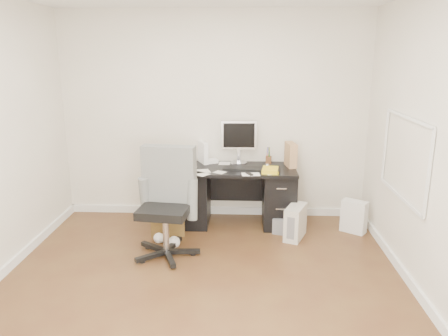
# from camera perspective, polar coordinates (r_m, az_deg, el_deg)

# --- Properties ---
(ground) EXTENTS (4.00, 4.00, 0.00)m
(ground) POSITION_cam_1_polar(r_m,az_deg,el_deg) (4.28, -3.05, -15.48)
(ground) COLOR #4B2918
(ground) RESTS_ON ground
(room_shell) EXTENTS (4.02, 4.02, 2.71)m
(room_shell) POSITION_cam_1_polar(r_m,az_deg,el_deg) (3.75, -2.86, 7.12)
(room_shell) COLOR beige
(room_shell) RESTS_ON ground
(desk) EXTENTS (1.50, 0.70, 0.75)m
(desk) POSITION_cam_1_polar(r_m,az_deg,el_deg) (5.61, 1.58, -3.43)
(desk) COLOR black
(desk) RESTS_ON ground
(loose_papers) EXTENTS (1.10, 0.60, 0.00)m
(loose_papers) POSITION_cam_1_polar(r_m,az_deg,el_deg) (5.47, -0.50, -0.07)
(loose_papers) COLOR white
(loose_papers) RESTS_ON desk
(lcd_monitor) EXTENTS (0.46, 0.27, 0.57)m
(lcd_monitor) POSITION_cam_1_polar(r_m,az_deg,el_deg) (5.66, 1.96, 3.41)
(lcd_monitor) COLOR silver
(lcd_monitor) RESTS_ON desk
(keyboard) EXTENTS (0.48, 0.20, 0.03)m
(keyboard) POSITION_cam_1_polar(r_m,az_deg,el_deg) (5.43, 2.37, -0.06)
(keyboard) COLOR black
(keyboard) RESTS_ON desk
(computer_mouse) EXTENTS (0.07, 0.07, 0.06)m
(computer_mouse) POSITION_cam_1_polar(r_m,az_deg,el_deg) (5.50, 5.67, 0.26)
(computer_mouse) COLOR silver
(computer_mouse) RESTS_ON desk
(travel_mug) EXTENTS (0.08, 0.08, 0.18)m
(travel_mug) POSITION_cam_1_polar(r_m,az_deg,el_deg) (5.48, -5.42, 0.87)
(travel_mug) COLOR #152997
(travel_mug) RESTS_ON desk
(white_binder) EXTENTS (0.21, 0.27, 0.28)m
(white_binder) POSITION_cam_1_polar(r_m,az_deg,el_deg) (5.73, -2.75, 2.04)
(white_binder) COLOR white
(white_binder) RESTS_ON desk
(magazine_file) EXTENTS (0.18, 0.28, 0.31)m
(magazine_file) POSITION_cam_1_polar(r_m,az_deg,el_deg) (5.60, 8.71, 1.72)
(magazine_file) COLOR #A37B4E
(magazine_file) RESTS_ON desk
(pen_cup) EXTENTS (0.10, 0.10, 0.22)m
(pen_cup) POSITION_cam_1_polar(r_m,az_deg,el_deg) (5.74, 5.85, 1.69)
(pen_cup) COLOR #532917
(pen_cup) RESTS_ON desk
(yellow_book) EXTENTS (0.24, 0.29, 0.05)m
(yellow_book) POSITION_cam_1_polar(r_m,az_deg,el_deg) (5.34, 6.14, -0.28)
(yellow_book) COLOR yellow
(yellow_book) RESTS_ON desk
(paper_remote) EXTENTS (0.23, 0.19, 0.02)m
(paper_remote) POSITION_cam_1_polar(r_m,az_deg,el_deg) (5.22, 3.51, -0.75)
(paper_remote) COLOR white
(paper_remote) RESTS_ON desk
(office_chair) EXTENTS (0.75, 0.75, 1.19)m
(office_chair) POSITION_cam_1_polar(r_m,az_deg,el_deg) (4.71, -7.74, -4.70)
(office_chair) COLOR #585B59
(office_chair) RESTS_ON ground
(pc_tower) EXTENTS (0.32, 0.44, 0.40)m
(pc_tower) POSITION_cam_1_polar(r_m,az_deg,el_deg) (5.32, 9.31, -6.98)
(pc_tower) COLOR beige
(pc_tower) RESTS_ON ground
(shopping_bag) EXTENTS (0.37, 0.34, 0.40)m
(shopping_bag) POSITION_cam_1_polar(r_m,az_deg,el_deg) (5.64, 16.61, -6.09)
(shopping_bag) COLOR silver
(shopping_bag) RESTS_ON ground
(wicker_basket) EXTENTS (0.45, 0.45, 0.40)m
(wicker_basket) POSITION_cam_1_polar(r_m,az_deg,el_deg) (5.48, -7.30, -6.24)
(wicker_basket) COLOR #503918
(wicker_basket) RESTS_ON ground
(desk_printer) EXTENTS (0.39, 0.35, 0.19)m
(desk_printer) POSITION_cam_1_polar(r_m,az_deg,el_deg) (5.50, 8.31, -7.33)
(desk_printer) COLOR slate
(desk_printer) RESTS_ON ground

